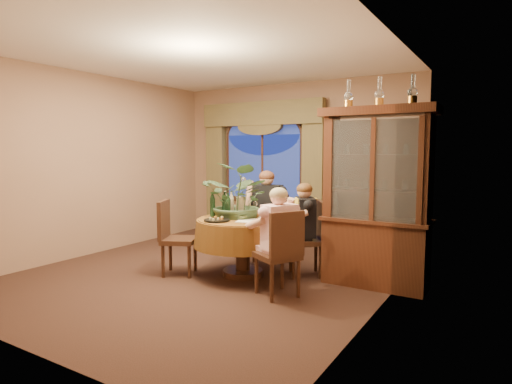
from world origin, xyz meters
The scene contains 36 objects.
floor centered at (0.00, 0.00, 0.00)m, with size 5.00×5.00×0.00m, color black.
wall_back centered at (0.00, 2.50, 1.40)m, with size 4.50×4.50×0.00m, color #825E49.
wall_right centered at (2.25, 0.00, 1.40)m, with size 5.00×5.00×0.00m, color #825E49.
ceiling centered at (0.00, 0.00, 2.80)m, with size 5.00×5.00×0.00m, color white.
window centered at (-0.60, 2.43, 1.30)m, with size 1.62×0.10×1.32m, color navy, non-canonical shape.
arched_transom centered at (-0.60, 2.43, 2.08)m, with size 1.60×0.06×0.44m, color navy, non-canonical shape.
drapery_left centered at (-1.63, 2.38, 1.18)m, with size 0.38×0.14×2.32m, color #4D442A.
drapery_right centered at (0.43, 2.38, 1.18)m, with size 0.38×0.14×2.32m, color #4D442A.
swag_valance centered at (-0.60, 2.35, 2.28)m, with size 2.45×0.16×0.42m, color #4D442A, non-canonical shape.
dining_table centered at (0.42, 0.17, 0.38)m, with size 1.26×1.26×0.75m, color maroon.
china_cabinet centered at (2.00, 0.64, 1.06)m, with size 1.31×0.52×2.12m, color #371A0F.
oil_lamp_left centered at (1.63, 0.64, 2.29)m, with size 0.11×0.11×0.34m, color #A5722D, non-canonical shape.
oil_lamp_center centered at (2.00, 0.64, 2.29)m, with size 0.11×0.11×0.34m, color #A5722D, non-canonical shape.
oil_lamp_right centered at (2.37, 0.64, 2.29)m, with size 0.11×0.11×0.34m, color #A5722D, non-canonical shape.
chair_right centered at (1.16, -0.27, 0.48)m, with size 0.42×0.42×0.96m, color black.
chair_back_right centered at (1.10, 0.61, 0.48)m, with size 0.42×0.42×0.96m, color black.
chair_back centered at (0.36, 0.99, 0.48)m, with size 0.42×0.42×0.96m, color black.
chair_front_left centered at (-0.32, -0.21, 0.48)m, with size 0.42×0.42×0.96m, color black.
person_pink centered at (1.16, -0.21, 0.61)m, with size 0.43×0.40×1.21m, color #F2BEC6, non-canonical shape.
person_back centered at (0.31, 1.01, 0.67)m, with size 0.48×0.44×1.33m, color black, non-canonical shape.
person_scarf centered at (1.10, 0.61, 0.60)m, with size 0.43×0.40×1.21m, color black, non-canonical shape.
stoneware_vase centered at (0.33, 0.25, 0.88)m, with size 0.14×0.14×0.26m, color gray, non-canonical shape.
centerpiece_plant centered at (0.33, 0.25, 1.35)m, with size 0.92×1.03×0.80m, color #354E31.
olive_bowl centered at (0.45, 0.10, 0.78)m, with size 0.17×0.17×0.05m, color #4C5C2C.
cheese_platter centered at (0.27, -0.18, 0.76)m, with size 0.32×0.32×0.02m, color black.
wine_bottle_0 centered at (0.26, 0.08, 0.92)m, with size 0.07×0.07×0.33m, color black.
wine_bottle_1 centered at (0.15, 0.31, 0.92)m, with size 0.07×0.07×0.33m, color black.
wine_bottle_2 centered at (0.23, 0.19, 0.92)m, with size 0.07×0.07×0.33m, color tan.
wine_bottle_3 centered at (0.15, 0.17, 0.92)m, with size 0.07×0.07×0.33m, color black.
wine_bottle_4 centered at (0.09, 0.26, 0.92)m, with size 0.07×0.07×0.33m, color tan.
wine_bottle_5 centered at (0.01, 0.09, 0.92)m, with size 0.07×0.07×0.33m, color black.
tasting_paper_0 centered at (0.57, 0.03, 0.75)m, with size 0.21×0.30×0.00m, color white.
tasting_paper_1 centered at (0.73, 0.36, 0.75)m, with size 0.21×0.30×0.00m, color white.
wine_glass_person_pink centered at (0.79, -0.02, 0.84)m, with size 0.07×0.07×0.18m, color silver, non-canonical shape.
wine_glass_person_back centered at (0.37, 0.58, 0.84)m, with size 0.07×0.07×0.18m, color silver, non-canonical shape.
wine_glass_person_scarf centered at (0.77, 0.40, 0.84)m, with size 0.07×0.07×0.18m, color silver, non-canonical shape.
Camera 1 is at (3.37, -4.37, 1.62)m, focal length 30.00 mm.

